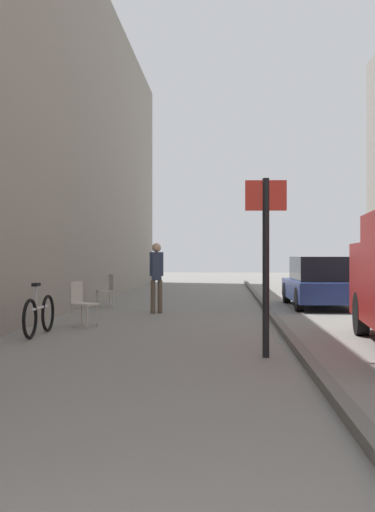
{
  "coord_description": "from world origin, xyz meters",
  "views": [
    {
      "loc": [
        0.46,
        -1.18,
        1.47
      ],
      "look_at": [
        -0.28,
        10.56,
        1.47
      ],
      "focal_mm": 41.86,
      "sensor_mm": 36.0,
      "label": 1
    }
  ],
  "objects_px": {
    "street_sign_post": "(266,251)",
    "cafe_chair_near_window": "(81,300)",
    "cafe_chair_by_doorway": "(108,288)",
    "parked_car": "(321,282)",
    "pedestrian_mid_block": "(156,273)",
    "bicycle_leaning": "(39,315)"
  },
  "relations": [
    {
      "from": "pedestrian_mid_block",
      "to": "parked_car",
      "type": "xyz_separation_m",
      "value": [
        4.51,
        2.18,
        -0.33
      ]
    },
    {
      "from": "street_sign_post",
      "to": "cafe_chair_by_doorway",
      "type": "xyz_separation_m",
      "value": [
        -3.94,
        8.2,
        -1.0
      ]
    },
    {
      "from": "cafe_chair_by_doorway",
      "to": "bicycle_leaning",
      "type": "bearing_deg",
      "value": 151.37
    },
    {
      "from": "bicycle_leaning",
      "to": "cafe_chair_near_window",
      "type": "distance_m",
      "value": 1.48
    },
    {
      "from": "pedestrian_mid_block",
      "to": "cafe_chair_near_window",
      "type": "bearing_deg",
      "value": -126.98
    },
    {
      "from": "bicycle_leaning",
      "to": "cafe_chair_near_window",
      "type": "height_order",
      "value": "bicycle_leaning"
    },
    {
      "from": "parked_car",
      "to": "pedestrian_mid_block",
      "type": "bearing_deg",
      "value": -154.92
    },
    {
      "from": "pedestrian_mid_block",
      "to": "street_sign_post",
      "type": "bearing_deg",
      "value": -84.19
    },
    {
      "from": "parked_car",
      "to": "street_sign_post",
      "type": "distance_m",
      "value": 8.96
    },
    {
      "from": "cafe_chair_by_doorway",
      "to": "pedestrian_mid_block",
      "type": "bearing_deg",
      "value": -165.0
    },
    {
      "from": "parked_car",
      "to": "cafe_chair_near_window",
      "type": "relative_size",
      "value": 4.49
    },
    {
      "from": "cafe_chair_near_window",
      "to": "parked_car",
      "type": "bearing_deg",
      "value": 150.94
    },
    {
      "from": "pedestrian_mid_block",
      "to": "cafe_chair_near_window",
      "type": "relative_size",
      "value": 1.92
    },
    {
      "from": "parked_car",
      "to": "street_sign_post",
      "type": "relative_size",
      "value": 1.62
    },
    {
      "from": "parked_car",
      "to": "street_sign_post",
      "type": "height_order",
      "value": "street_sign_post"
    },
    {
      "from": "bicycle_leaning",
      "to": "cafe_chair_near_window",
      "type": "relative_size",
      "value": 1.88
    },
    {
      "from": "pedestrian_mid_block",
      "to": "cafe_chair_by_doorway",
      "type": "height_order",
      "value": "pedestrian_mid_block"
    },
    {
      "from": "cafe_chair_by_doorway",
      "to": "parked_car",
      "type": "bearing_deg",
      "value": -113.52
    },
    {
      "from": "pedestrian_mid_block",
      "to": "parked_car",
      "type": "distance_m",
      "value": 5.02
    },
    {
      "from": "bicycle_leaning",
      "to": "parked_car",
      "type": "bearing_deg",
      "value": 46.75
    },
    {
      "from": "bicycle_leaning",
      "to": "pedestrian_mid_block",
      "type": "bearing_deg",
      "value": 69.12
    },
    {
      "from": "street_sign_post",
      "to": "cafe_chair_near_window",
      "type": "xyz_separation_m",
      "value": [
        -3.59,
        3.53,
        -1.0
      ]
    }
  ]
}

